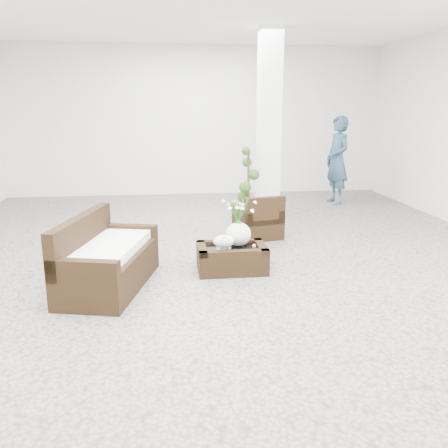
{
  "coord_description": "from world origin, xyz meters",
  "views": [
    {
      "loc": [
        -0.73,
        -6.07,
        2.14
      ],
      "look_at": [
        0.0,
        -0.1,
        0.62
      ],
      "focal_mm": 37.98,
      "sensor_mm": 36.0,
      "label": 1
    }
  ],
  "objects": [
    {
      "name": "ground",
      "position": [
        0.0,
        0.0,
        0.0
      ],
      "size": [
        11.0,
        11.0,
        0.0
      ],
      "primitive_type": "plane",
      "color": "gray",
      "rests_on": "ground"
    },
    {
      "name": "loveseat",
      "position": [
        -1.44,
        -0.57,
        0.43
      ],
      "size": [
        1.15,
        1.76,
        0.87
      ],
      "primitive_type": "cube",
      "rotation": [
        0.0,
        0.0,
        1.33
      ],
      "color": "black",
      "rests_on": "ground"
    },
    {
      "name": "tealight",
      "position": [
        0.39,
        -0.16,
        0.33
      ],
      "size": [
        0.04,
        0.04,
        0.03
      ],
      "primitive_type": "cylinder",
      "color": "white",
      "rests_on": "coffee_table"
    },
    {
      "name": "column",
      "position": [
        1.2,
        2.8,
        1.75
      ],
      "size": [
        0.4,
        0.4,
        3.5
      ],
      "primitive_type": "cube",
      "color": "white",
      "rests_on": "ground"
    },
    {
      "name": "coffee_table",
      "position": [
        0.09,
        -0.18,
        0.16
      ],
      "size": [
        0.9,
        0.6,
        0.31
      ],
      "primitive_type": "cube",
      "color": "black",
      "rests_on": "ground"
    },
    {
      "name": "planter_narcissus",
      "position": [
        0.19,
        -0.08,
        0.71
      ],
      "size": [
        0.44,
        0.44,
        0.8
      ],
      "primitive_type": null,
      "color": "white",
      "rests_on": "coffee_table"
    },
    {
      "name": "armchair",
      "position": [
        0.75,
        1.4,
        0.36
      ],
      "size": [
        0.8,
        0.78,
        0.72
      ],
      "primitive_type": "cube",
      "rotation": [
        0.0,
        0.0,
        3.36
      ],
      "color": "black",
      "rests_on": "ground"
    },
    {
      "name": "sheep_figurine",
      "position": [
        -0.03,
        -0.28,
        0.42
      ],
      "size": [
        0.28,
        0.23,
        0.21
      ],
      "primitive_type": "ellipsoid",
      "color": "white",
      "rests_on": "coffee_table"
    },
    {
      "name": "shopper",
      "position": [
        3.0,
        3.96,
        0.95
      ],
      "size": [
        0.56,
        0.76,
        1.91
      ],
      "primitive_type": "imported",
      "rotation": [
        0.0,
        0.0,
        -1.41
      ],
      "color": "#274458",
      "rests_on": "ground"
    },
    {
      "name": "topiary",
      "position": [
        0.74,
        2.3,
        0.69
      ],
      "size": [
        0.37,
        0.37,
        1.39
      ],
      "primitive_type": null,
      "color": "#244014",
      "rests_on": "ground"
    }
  ]
}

